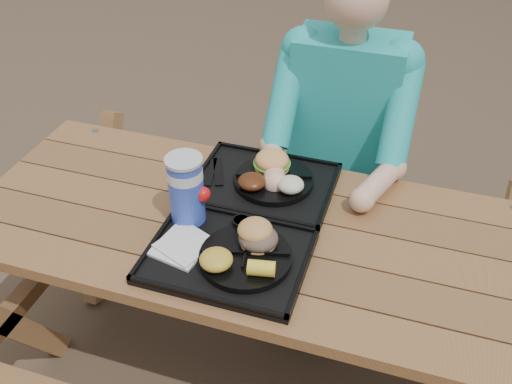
% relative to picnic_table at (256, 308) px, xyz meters
% --- Properties ---
extents(ground, '(60.00, 60.00, 0.00)m').
position_rel_picnic_table_xyz_m(ground, '(0.00, 0.00, -0.38)').
color(ground, '#999999').
rests_on(ground, ground).
extents(picnic_table, '(1.80, 1.49, 0.75)m').
position_rel_picnic_table_xyz_m(picnic_table, '(0.00, 0.00, 0.00)').
color(picnic_table, '#999999').
rests_on(picnic_table, ground).
extents(tray_near, '(0.45, 0.35, 0.02)m').
position_rel_picnic_table_xyz_m(tray_near, '(-0.03, -0.16, 0.39)').
color(tray_near, black).
rests_on(tray_near, picnic_table).
extents(tray_far, '(0.45, 0.35, 0.02)m').
position_rel_picnic_table_xyz_m(tray_far, '(-0.03, 0.19, 0.39)').
color(tray_far, black).
rests_on(tray_far, picnic_table).
extents(plate_near, '(0.26, 0.26, 0.02)m').
position_rel_picnic_table_xyz_m(plate_near, '(0.02, -0.17, 0.41)').
color(plate_near, black).
rests_on(plate_near, tray_near).
extents(plate_far, '(0.26, 0.26, 0.02)m').
position_rel_picnic_table_xyz_m(plate_far, '(-0.00, 0.20, 0.41)').
color(plate_far, black).
rests_on(plate_far, tray_far).
extents(napkin_stack, '(0.17, 0.17, 0.02)m').
position_rel_picnic_table_xyz_m(napkin_stack, '(-0.17, -0.18, 0.40)').
color(napkin_stack, silver).
rests_on(napkin_stack, tray_near).
extents(soda_cup, '(0.10, 0.10, 0.21)m').
position_rel_picnic_table_xyz_m(soda_cup, '(-0.20, -0.05, 0.50)').
color(soda_cup, '#1935BD').
rests_on(soda_cup, tray_near).
extents(condiment_bbq, '(0.05, 0.05, 0.03)m').
position_rel_picnic_table_xyz_m(condiment_bbq, '(-0.03, -0.04, 0.41)').
color(condiment_bbq, black).
rests_on(condiment_bbq, tray_near).
extents(condiment_mustard, '(0.05, 0.05, 0.03)m').
position_rel_picnic_table_xyz_m(condiment_mustard, '(0.04, -0.04, 0.41)').
color(condiment_mustard, yellow).
rests_on(condiment_mustard, tray_near).
extents(sandwich, '(0.11, 0.11, 0.11)m').
position_rel_picnic_table_xyz_m(sandwich, '(0.04, -0.11, 0.47)').
color(sandwich, '#D2934A').
rests_on(sandwich, plate_near).
extents(mac_cheese, '(0.09, 0.09, 0.05)m').
position_rel_picnic_table_xyz_m(mac_cheese, '(-0.04, -0.23, 0.44)').
color(mac_cheese, gold).
rests_on(mac_cheese, plate_near).
extents(corn_cob, '(0.09, 0.09, 0.04)m').
position_rel_picnic_table_xyz_m(corn_cob, '(0.09, -0.22, 0.44)').
color(corn_cob, yellow).
rests_on(corn_cob, plate_near).
extents(cutlery_far, '(0.09, 0.16, 0.01)m').
position_rel_picnic_table_xyz_m(cutlery_far, '(-0.20, 0.20, 0.40)').
color(cutlery_far, black).
rests_on(cutlery_far, tray_far).
extents(burger, '(0.12, 0.12, 0.10)m').
position_rel_picnic_table_xyz_m(burger, '(-0.02, 0.25, 0.47)').
color(burger, '#F1A355').
rests_on(burger, plate_far).
extents(baked_beans, '(0.09, 0.09, 0.04)m').
position_rel_picnic_table_xyz_m(baked_beans, '(-0.06, 0.13, 0.44)').
color(baked_beans, '#4E240F').
rests_on(baked_beans, plate_far).
extents(potato_salad, '(0.08, 0.08, 0.05)m').
position_rel_picnic_table_xyz_m(potato_salad, '(0.07, 0.15, 0.44)').
color(potato_salad, beige).
rests_on(potato_salad, plate_far).
extents(diner, '(0.48, 0.84, 1.28)m').
position_rel_picnic_table_xyz_m(diner, '(0.15, 0.59, 0.27)').
color(diner, teal).
rests_on(diner, ground).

